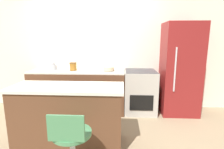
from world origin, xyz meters
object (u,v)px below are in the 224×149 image
Objects in this scene: oven_range at (140,91)px; stool_chair at (72,146)px; refrigerator at (180,69)px; mixing_bowl at (109,69)px; kettle at (53,67)px.

stool_chair is at bearing -115.99° from oven_range.
refrigerator is 8.10× the size of mixing_bowl.
oven_range is 3.91× the size of mixing_bowl.
mixing_bowl is (0.27, 1.86, 0.53)m from stool_chair.
oven_range reaches higher than stool_chair.
kettle is at bearing 116.04° from stool_chair.
refrigerator is 9.88× the size of kettle.
mixing_bowl reaches higher than oven_range.
oven_range is 0.82m from mixing_bowl.
refrigerator reaches higher than stool_chair.
stool_chair is at bearing -132.14° from refrigerator.
refrigerator reaches higher than oven_range.
kettle reaches higher than stool_chair.
refrigerator is 2.63m from kettle.
kettle reaches higher than mixing_bowl.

